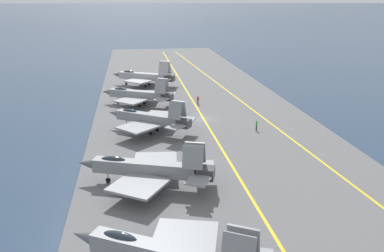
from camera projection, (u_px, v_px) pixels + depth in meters
name	position (u px, v px, depth m)	size (l,w,h in m)	color
ground_plane	(203.00, 120.00, 76.51)	(2000.00, 2000.00, 0.00)	navy
carrier_deck	(203.00, 119.00, 76.45)	(204.69, 40.78, 0.40)	slate
deck_stripe_foul_line	(261.00, 116.00, 77.97)	(184.23, 0.36, 0.01)	yellow
deck_stripe_centerline	(203.00, 118.00, 76.38)	(184.23, 0.36, 0.01)	yellow
parked_jet_second	(147.00, 168.00, 48.92)	(13.55, 17.12, 5.91)	gray
parked_jet_third	(150.00, 119.00, 67.84)	(13.29, 15.00, 5.99)	gray
parked_jet_fourth	(138.00, 95.00, 84.54)	(12.42, 15.86, 6.03)	gray
parked_jet_fifth	(144.00, 76.00, 102.28)	(12.66, 16.71, 6.58)	#A8AAAF
crew_red_vest	(198.00, 100.00, 86.03)	(0.32, 0.42, 1.78)	#232328
crew_green_vest	(257.00, 125.00, 69.35)	(0.44, 0.37, 1.77)	#383328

